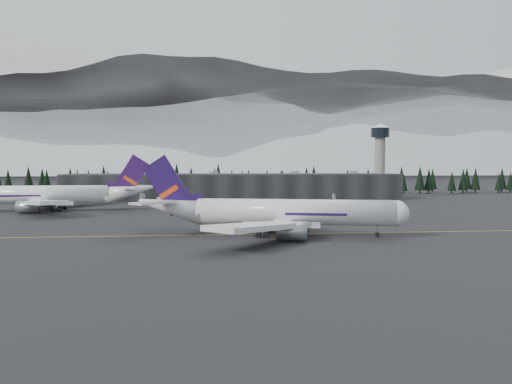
{
  "coord_description": "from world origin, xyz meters",
  "views": [
    {
      "loc": [
        -14.38,
        -120.13,
        16.38
      ],
      "look_at": [
        0.0,
        20.0,
        9.0
      ],
      "focal_mm": 35.0,
      "sensor_mm": 36.0,
      "label": 1
    }
  ],
  "objects": [
    {
      "name": "jet_parked",
      "position": [
        -68.9,
        67.88,
        5.83
      ],
      "size": [
        70.4,
        64.92,
        20.69
      ],
      "rotation": [
        0.0,
        0.0,
        3.18
      ],
      "color": "white",
      "rests_on": "ground"
    },
    {
      "name": "taxiline",
      "position": [
        0.0,
        -2.0,
        0.01
      ],
      "size": [
        400.0,
        0.4,
        0.02
      ],
      "primitive_type": "cube",
      "color": "gold",
      "rests_on": "ground"
    },
    {
      "name": "treeline",
      "position": [
        0.0,
        162.0,
        7.5
      ],
      "size": [
        360.0,
        20.0,
        15.0
      ],
      "primitive_type": "cube",
      "color": "black",
      "rests_on": "ground"
    },
    {
      "name": "ground",
      "position": [
        0.0,
        0.0,
        0.0
      ],
      "size": [
        1400.0,
        1400.0,
        0.0
      ],
      "primitive_type": "plane",
      "color": "black",
      "rests_on": "ground"
    },
    {
      "name": "mountain_ridge",
      "position": [
        0.0,
        1000.0,
        0.0
      ],
      "size": [
        4400.0,
        900.0,
        420.0
      ],
      "primitive_type": null,
      "color": "white",
      "rests_on": "ground"
    },
    {
      "name": "terminal",
      "position": [
        0.0,
        125.0,
        6.3
      ],
      "size": [
        160.0,
        30.0,
        12.6
      ],
      "color": "black",
      "rests_on": "ground"
    },
    {
      "name": "jet_main",
      "position": [
        1.06,
        -3.37,
        5.39
      ],
      "size": [
        63.88,
        58.28,
        19.1
      ],
      "rotation": [
        0.0,
        0.0,
        -0.24
      ],
      "color": "silver",
      "rests_on": "ground"
    },
    {
      "name": "gse_vehicle_a",
      "position": [
        -41.14,
        96.78,
        0.66
      ],
      "size": [
        4.18,
        5.18,
        1.31
      ],
      "primitive_type": "imported",
      "rotation": [
        0.0,
        0.0,
        0.5
      ],
      "color": "silver",
      "rests_on": "ground"
    },
    {
      "name": "gse_vehicle_b",
      "position": [
        42.97,
        96.62,
        0.7
      ],
      "size": [
        4.33,
        2.33,
        1.4
      ],
      "primitive_type": "imported",
      "rotation": [
        0.0,
        0.0,
        -1.4
      ],
      "color": "silver",
      "rests_on": "ground"
    },
    {
      "name": "control_tower",
      "position": [
        75.0,
        128.0,
        23.41
      ],
      "size": [
        10.0,
        10.0,
        37.7
      ],
      "color": "gray",
      "rests_on": "ground"
    }
  ]
}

